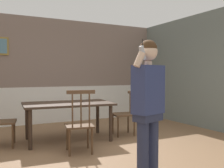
# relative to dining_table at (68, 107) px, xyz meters

# --- Properties ---
(ground_plane) EXTENTS (7.09, 7.09, 0.00)m
(ground_plane) POSITION_rel_dining_table_xyz_m (0.10, -1.03, -0.66)
(ground_plane) COLOR #846042
(room_back_partition) EXTENTS (6.45, 0.17, 2.79)m
(room_back_partition) POSITION_rel_dining_table_xyz_m (0.09, 2.03, 0.69)
(room_back_partition) COLOR gray
(room_back_partition) RESTS_ON ground_plane
(dining_table) EXTENTS (1.78, 1.13, 0.74)m
(dining_table) POSITION_rel_dining_table_xyz_m (0.00, 0.00, 0.00)
(dining_table) COLOR #38281E
(dining_table) RESTS_ON ground_plane
(chair_near_window) EXTENTS (0.53, 0.53, 1.05)m
(chair_near_window) POSITION_rel_dining_table_xyz_m (-0.09, -0.88, -0.17)
(chair_near_window) COLOR #513823
(chair_near_window) RESTS_ON ground_plane
(chair_by_doorway) EXTENTS (0.55, 0.55, 0.99)m
(chair_by_doorway) POSITION_rel_dining_table_xyz_m (-1.23, 0.12, -0.18)
(chair_by_doorway) COLOR #513823
(chair_by_doorway) RESTS_ON ground_plane
(chair_at_table_head) EXTENTS (0.52, 0.52, 0.94)m
(chair_at_table_head) POSITION_rel_dining_table_xyz_m (1.23, -0.12, -0.20)
(chair_at_table_head) COLOR #513823
(chair_at_table_head) RESTS_ON ground_plane
(person_figure) EXTENTS (0.53, 0.32, 1.71)m
(person_figure) POSITION_rel_dining_table_xyz_m (0.27, -2.31, 0.33)
(person_figure) COLOR #282E49
(person_figure) RESTS_ON ground_plane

